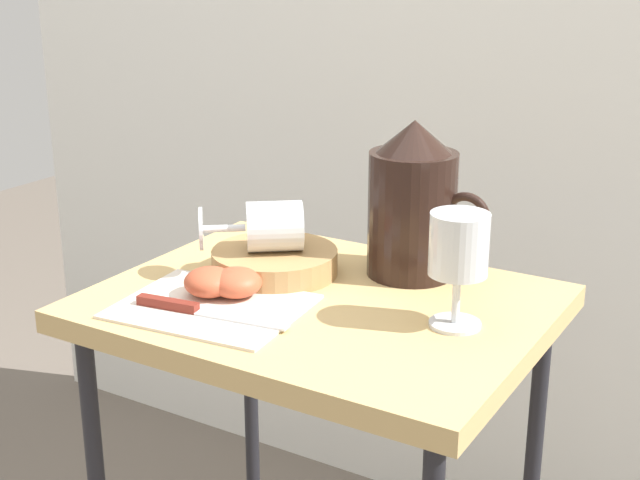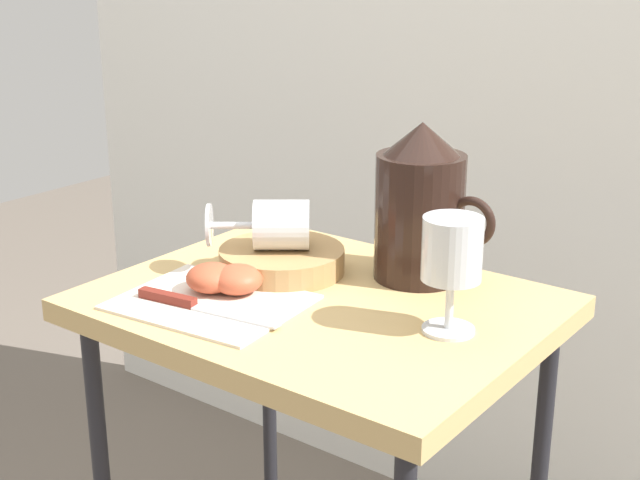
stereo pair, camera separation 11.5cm
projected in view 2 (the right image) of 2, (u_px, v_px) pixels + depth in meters
curtain_drape at (544, 65)px, 1.62m from camera, size 2.40×0.03×1.93m
table at (320, 352)px, 1.20m from camera, size 0.58×0.45×0.73m
linen_napkin at (211, 302)px, 1.16m from camera, size 0.25×0.21×0.00m
basket_tray at (282, 260)px, 1.27m from camera, size 0.18×0.18×0.03m
pitcher at (420, 216)px, 1.22m from camera, size 0.17×0.12×0.22m
wine_glass_upright at (452, 256)px, 1.05m from camera, size 0.07×0.07×0.14m
wine_glass_tipped_near at (278, 225)px, 1.25m from camera, size 0.15×0.14×0.07m
apple_half_left at (212, 278)px, 1.19m from camera, size 0.07×0.07×0.04m
apple_half_right at (237, 279)px, 1.18m from camera, size 0.07×0.07×0.04m
knife at (187, 303)px, 1.14m from camera, size 0.21×0.04×0.01m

